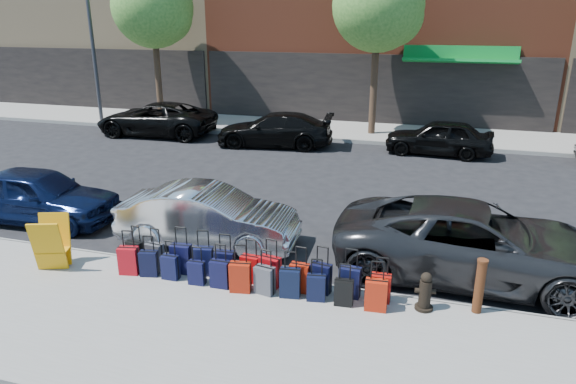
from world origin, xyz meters
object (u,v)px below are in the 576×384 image
(car_near_1, at_px, (208,217))
(suitcase_front_5, at_px, (250,269))
(car_near_2, at_px, (473,242))
(tree_center, at_px, (381,8))
(tree_left, at_px, (155,9))
(car_far_2, at_px, (439,137))
(fire_hydrant, at_px, (425,292))
(car_far_0, at_px, (156,119))
(car_far_1, at_px, (275,130))
(display_rack, at_px, (52,243))
(car_near_0, at_px, (38,195))
(bollard, at_px, (480,285))
(streetlight, at_px, (94,26))

(car_near_1, bearing_deg, suitcase_front_5, -139.02)
(car_near_1, xyz_separation_m, car_near_2, (5.83, 0.05, 0.08))
(tree_center, distance_m, car_near_2, 13.82)
(suitcase_front_5, bearing_deg, tree_left, 129.08)
(car_far_2, bearing_deg, suitcase_front_5, -12.43)
(tree_center, relative_size, fire_hydrant, 10.11)
(car_far_2, bearing_deg, car_near_1, -22.99)
(car_far_0, xyz_separation_m, car_far_2, (12.23, -0.00, -0.05))
(car_far_1, bearing_deg, car_near_1, 1.65)
(display_rack, bearing_deg, car_near_2, -4.05)
(display_rack, distance_m, car_near_2, 8.61)
(car_far_1, bearing_deg, car_near_0, -26.31)
(car_near_1, xyz_separation_m, car_far_0, (-7.19, 10.10, 0.05))
(tree_left, bearing_deg, car_near_2, -41.71)
(bollard, bearing_deg, car_far_1, 123.16)
(car_near_0, height_order, car_near_2, car_near_2)
(car_far_2, bearing_deg, fire_hydrant, 3.25)
(car_near_2, distance_m, car_far_1, 12.04)
(fire_hydrant, relative_size, car_far_1, 0.15)
(car_near_1, height_order, car_far_2, car_near_1)
(car_far_2, bearing_deg, car_far_0, -86.49)
(suitcase_front_5, distance_m, bollard, 4.22)
(suitcase_front_5, height_order, car_near_2, car_near_2)
(suitcase_front_5, distance_m, car_far_0, 14.75)
(tree_center, xyz_separation_m, car_far_0, (-9.47, -2.47, -4.67))
(tree_center, height_order, bollard, tree_center)
(tree_left, relative_size, car_near_1, 1.74)
(fire_hydrant, bearing_deg, car_far_0, 127.53)
(car_near_0, relative_size, car_far_2, 1.05)
(display_rack, relative_size, car_near_0, 0.26)
(car_far_0, bearing_deg, car_far_2, 87.54)
(tree_center, distance_m, fire_hydrant, 15.40)
(car_near_0, bearing_deg, tree_center, -32.10)
(fire_hydrant, distance_m, car_far_1, 13.09)
(car_far_0, bearing_deg, car_near_1, 32.99)
(display_rack, bearing_deg, streetlight, 101.92)
(fire_hydrant, relative_size, car_far_2, 0.18)
(streetlight, bearing_deg, display_rack, -58.40)
(streetlight, distance_m, display_rack, 17.07)
(tree_left, height_order, car_near_0, tree_left)
(streetlight, xyz_separation_m, suitcase_front_5, (12.82, -13.57, -4.23))
(car_near_2, bearing_deg, tree_center, 17.73)
(car_far_0, bearing_deg, streetlight, -116.51)
(fire_hydrant, height_order, car_near_2, car_near_2)
(tree_left, height_order, car_far_0, tree_left)
(car_far_0, bearing_deg, car_far_1, 82.84)
(streetlight, height_order, suitcase_front_5, streetlight)
(streetlight, relative_size, car_far_2, 1.99)
(tree_center, bearing_deg, tree_left, 180.00)
(suitcase_front_5, distance_m, car_far_2, 12.27)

